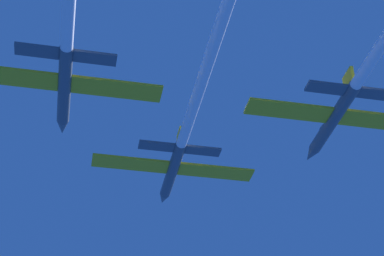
% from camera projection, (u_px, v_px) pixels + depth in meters
% --- Properties ---
extents(jet_lead, '(19.34, 50.60, 3.20)m').
position_uv_depth(jet_lead, '(193.00, 109.00, 68.45)').
color(jet_lead, '#4C5660').
extents(jet_left_wing, '(19.34, 47.66, 3.20)m').
position_uv_depth(jet_left_wing, '(69.00, 5.00, 55.99)').
color(jet_left_wing, '#4C5660').
extents(jet_right_wing, '(19.34, 48.22, 3.20)m').
position_uv_depth(jet_right_wing, '(380.00, 47.00, 60.08)').
color(jet_right_wing, '#4C5660').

